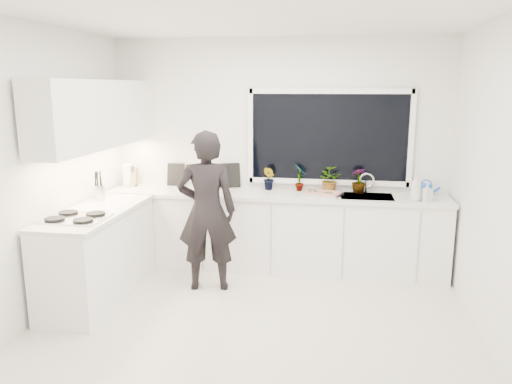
# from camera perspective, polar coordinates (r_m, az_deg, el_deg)

# --- Properties ---
(floor) EXTENTS (4.00, 3.50, 0.02)m
(floor) POSITION_cam_1_polar(r_m,az_deg,el_deg) (4.74, -0.25, -14.88)
(floor) COLOR beige
(floor) RESTS_ON ground
(wall_back) EXTENTS (4.00, 0.02, 2.70)m
(wall_back) POSITION_cam_1_polar(r_m,az_deg,el_deg) (6.02, 2.54, 4.50)
(wall_back) COLOR white
(wall_back) RESTS_ON ground
(wall_left) EXTENTS (0.02, 3.50, 2.70)m
(wall_left) POSITION_cam_1_polar(r_m,az_deg,el_deg) (5.04, -23.43, 2.05)
(wall_left) COLOR white
(wall_left) RESTS_ON ground
(wall_right) EXTENTS (0.02, 3.50, 2.70)m
(wall_right) POSITION_cam_1_polar(r_m,az_deg,el_deg) (4.44, 26.24, 0.57)
(wall_right) COLOR white
(wall_right) RESTS_ON ground
(ceiling) EXTENTS (4.00, 3.50, 0.02)m
(ceiling) POSITION_cam_1_polar(r_m,az_deg,el_deg) (4.27, -0.29, 19.74)
(ceiling) COLOR white
(ceiling) RESTS_ON wall_back
(window) EXTENTS (1.80, 0.02, 1.00)m
(window) POSITION_cam_1_polar(r_m,az_deg,el_deg) (5.93, 8.32, 6.21)
(window) COLOR black
(window) RESTS_ON wall_back
(base_cabinets_back) EXTENTS (3.92, 0.58, 0.88)m
(base_cabinets_back) POSITION_cam_1_polar(r_m,az_deg,el_deg) (5.91, 2.10, -4.66)
(base_cabinets_back) COLOR white
(base_cabinets_back) RESTS_ON floor
(base_cabinets_left) EXTENTS (0.58, 1.60, 0.88)m
(base_cabinets_left) POSITION_cam_1_polar(r_m,az_deg,el_deg) (5.38, -17.55, -6.93)
(base_cabinets_left) COLOR white
(base_cabinets_left) RESTS_ON floor
(countertop_back) EXTENTS (3.94, 0.62, 0.04)m
(countertop_back) POSITION_cam_1_polar(r_m,az_deg,el_deg) (5.79, 2.12, -0.32)
(countertop_back) COLOR silver
(countertop_back) RESTS_ON base_cabinets_back
(countertop_left) EXTENTS (0.62, 1.60, 0.04)m
(countertop_left) POSITION_cam_1_polar(r_m,az_deg,el_deg) (5.26, -17.86, -2.18)
(countertop_left) COLOR silver
(countertop_left) RESTS_ON base_cabinets_left
(upper_cabinets) EXTENTS (0.34, 2.10, 0.70)m
(upper_cabinets) POSITION_cam_1_polar(r_m,az_deg,el_deg) (5.48, -17.96, 8.45)
(upper_cabinets) COLOR white
(upper_cabinets) RESTS_ON wall_left
(sink) EXTENTS (0.58, 0.42, 0.14)m
(sink) POSITION_cam_1_polar(r_m,az_deg,el_deg) (5.77, 12.53, -0.95)
(sink) COLOR silver
(sink) RESTS_ON countertop_back
(faucet) EXTENTS (0.03, 0.03, 0.22)m
(faucet) POSITION_cam_1_polar(r_m,az_deg,el_deg) (5.93, 12.50, 0.98)
(faucet) COLOR silver
(faucet) RESTS_ON countertop_back
(stovetop) EXTENTS (0.56, 0.48, 0.03)m
(stovetop) POSITION_cam_1_polar(r_m,az_deg,el_deg) (4.96, -19.92, -2.73)
(stovetop) COLOR black
(stovetop) RESTS_ON countertop_left
(person) EXTENTS (0.69, 0.53, 1.70)m
(person) POSITION_cam_1_polar(r_m,az_deg,el_deg) (5.25, -5.66, -2.20)
(person) COLOR black
(person) RESTS_ON floor
(pizza_tray) EXTENTS (0.50, 0.42, 0.03)m
(pizza_tray) POSITION_cam_1_polar(r_m,az_deg,el_deg) (5.72, 7.57, -0.21)
(pizza_tray) COLOR silver
(pizza_tray) RESTS_ON countertop_back
(pizza) EXTENTS (0.45, 0.38, 0.01)m
(pizza) POSITION_cam_1_polar(r_m,az_deg,el_deg) (5.72, 7.57, -0.05)
(pizza) COLOR red
(pizza) RESTS_ON pizza_tray
(watering_can) EXTENTS (0.18, 0.18, 0.13)m
(watering_can) POSITION_cam_1_polar(r_m,az_deg,el_deg) (5.98, 18.84, 0.26)
(watering_can) COLOR blue
(watering_can) RESTS_ON countertop_back
(paper_towel_roll) EXTENTS (0.14, 0.14, 0.26)m
(paper_towel_roll) POSITION_cam_1_polar(r_m,az_deg,el_deg) (6.36, -14.51, 1.80)
(paper_towel_roll) COLOR white
(paper_towel_roll) RESTS_ON countertop_back
(knife_block) EXTENTS (0.14, 0.11, 0.22)m
(knife_block) POSITION_cam_1_polar(r_m,az_deg,el_deg) (6.38, -13.99, 1.67)
(knife_block) COLOR olive
(knife_block) RESTS_ON countertop_back
(utensil_crock) EXTENTS (0.16, 0.16, 0.16)m
(utensil_crock) POSITION_cam_1_polar(r_m,az_deg,el_deg) (5.71, -17.49, -0.03)
(utensil_crock) COLOR silver
(utensil_crock) RESTS_ON countertop_left
(picture_frame_large) EXTENTS (0.22, 0.03, 0.28)m
(picture_frame_large) POSITION_cam_1_polar(r_m,az_deg,el_deg) (6.28, -9.15, 1.99)
(picture_frame_large) COLOR black
(picture_frame_large) RESTS_ON countertop_back
(picture_frame_small) EXTENTS (0.24, 0.11, 0.30)m
(picture_frame_small) POSITION_cam_1_polar(r_m,az_deg,el_deg) (6.10, -2.98, 1.92)
(picture_frame_small) COLOR black
(picture_frame_small) RESTS_ON countertop_back
(herb_plants) EXTENTS (1.25, 0.35, 0.32)m
(herb_plants) POSITION_cam_1_polar(r_m,az_deg,el_deg) (5.88, 7.47, 1.44)
(herb_plants) COLOR #26662D
(herb_plants) RESTS_ON countertop_back
(soap_bottles) EXTENTS (0.24, 0.13, 0.30)m
(soap_bottles) POSITION_cam_1_polar(r_m,az_deg,el_deg) (5.65, 18.19, 0.36)
(soap_bottles) COLOR #D8BF66
(soap_bottles) RESTS_ON countertop_back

